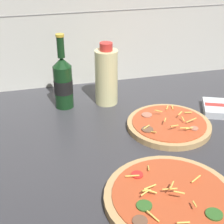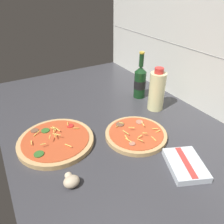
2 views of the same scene
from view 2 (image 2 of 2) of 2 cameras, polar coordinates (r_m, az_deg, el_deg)
name	(u,v)px [view 2 (image 2 of 2)]	position (r cm, az deg, el deg)	size (l,w,h in cm)	color
counter_slab	(117,133)	(95.34, 1.34, -5.57)	(160.00, 90.00, 2.50)	#38383D
tile_backsplash	(203,53)	(111.12, 22.70, 14.14)	(160.00, 1.13, 60.00)	silver
pizza_near	(56,141)	(90.19, -14.44, -7.32)	(29.86, 29.86, 4.71)	tan
pizza_far	(136,134)	(91.48, 6.25, -5.80)	(25.45, 25.45, 4.28)	tan
beer_bottle	(140,81)	(119.27, 7.32, 7.92)	(6.30, 6.30, 25.07)	#143819
oil_bottle	(157,91)	(108.41, 11.62, 5.46)	(7.74, 7.74, 21.40)	beige
mushroom_left	(71,181)	(73.02, -10.61, -17.27)	(5.47, 5.21, 3.65)	beige
dish_towel	(185,165)	(81.61, 18.60, -12.90)	(18.95, 16.75, 2.56)	silver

